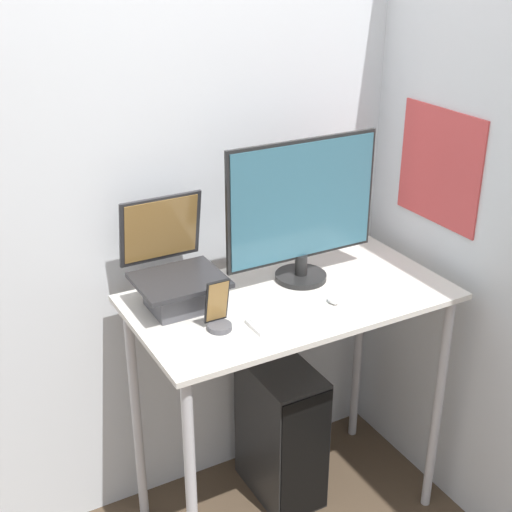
{
  "coord_description": "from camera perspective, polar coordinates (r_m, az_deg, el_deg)",
  "views": [
    {
      "loc": [
        -1.17,
        -1.57,
        2.14
      ],
      "look_at": [
        -0.14,
        0.3,
        1.15
      ],
      "focal_mm": 50.0,
      "sensor_mm": 36.0,
      "label": 1
    }
  ],
  "objects": [
    {
      "name": "wall_back",
      "position": [
        2.67,
        -1.4,
        6.48
      ],
      "size": [
        6.0,
        0.05,
        2.6
      ],
      "color": "silver",
      "rests_on": "ground_plane"
    },
    {
      "name": "wall_side_right",
      "position": [
        2.54,
        19.2,
        4.06
      ],
      "size": [
        0.06,
        6.0,
        2.6
      ],
      "color": "silver",
      "rests_on": "ground_plane"
    },
    {
      "name": "desk",
      "position": [
        2.56,
        2.74,
        -5.93
      ],
      "size": [
        1.12,
        0.6,
        0.97
      ],
      "color": "beige",
      "rests_on": "ground_plane"
    },
    {
      "name": "laptop",
      "position": [
        2.4,
        -6.36,
        -1.98
      ],
      "size": [
        0.29,
        0.3,
        0.36
      ],
      "color": "#4C4C51",
      "rests_on": "desk"
    },
    {
      "name": "monitor",
      "position": [
        2.5,
        3.73,
        3.6
      ],
      "size": [
        0.59,
        0.19,
        0.52
      ],
      "color": "black",
      "rests_on": "desk"
    },
    {
      "name": "keyboard",
      "position": [
        2.34,
        2.76,
        -4.91
      ],
      "size": [
        0.28,
        0.1,
        0.02
      ],
      "color": "white",
      "rests_on": "desk"
    },
    {
      "name": "mouse",
      "position": [
        2.44,
        6.19,
        -3.53
      ],
      "size": [
        0.03,
        0.05,
        0.02
      ],
      "color": "white",
      "rests_on": "desk"
    },
    {
      "name": "cell_phone",
      "position": [
        2.26,
        -3.03,
        -4.64
      ],
      "size": [
        0.08,
        0.08,
        0.17
      ],
      "color": "#4C4C51",
      "rests_on": "desk"
    },
    {
      "name": "computer_tower",
      "position": [
        2.95,
        2.01,
        -13.84
      ],
      "size": [
        0.23,
        0.38,
        0.59
      ],
      "color": "black",
      "rests_on": "ground_plane"
    }
  ]
}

